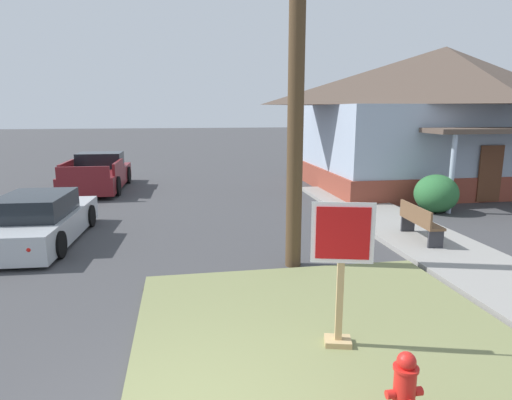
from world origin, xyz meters
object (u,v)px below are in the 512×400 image
parked_sedan_silver (40,221)px  stop_sign (341,276)px  street_bench (419,221)px  pickup_truck_maroon (98,175)px  fire_hydrant (404,393)px  manhole_cover (162,289)px

parked_sedan_silver → stop_sign: bearing=-47.3°
parked_sedan_silver → street_bench: 9.41m
street_bench → pickup_truck_maroon: bearing=134.8°
stop_sign → pickup_truck_maroon: bearing=112.1°
fire_hydrant → parked_sedan_silver: parked_sedan_silver is taller
fire_hydrant → pickup_truck_maroon: bearing=110.1°
stop_sign → manhole_cover: bearing=134.4°
stop_sign → parked_sedan_silver: (-5.58, 6.04, -0.55)m
manhole_cover → pickup_truck_maroon: bearing=105.3°
stop_sign → street_bench: 5.70m
stop_sign → pickup_truck_maroon: 14.66m
stop_sign → pickup_truck_maroon: stop_sign is taller
parked_sedan_silver → manhole_cover: bearing=-48.5°
stop_sign → parked_sedan_silver: bearing=132.7°
manhole_cover → street_bench: 6.43m
fire_hydrant → pickup_truck_maroon: 16.21m
fire_hydrant → street_bench: street_bench is taller
pickup_truck_maroon → street_bench: bearing=-45.2°
fire_hydrant → manhole_cover: (-2.55, 4.16, -0.47)m
street_bench → fire_hydrant: bearing=-121.1°
manhole_cover → fire_hydrant: bearing=-58.4°
stop_sign → parked_sedan_silver: 8.24m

